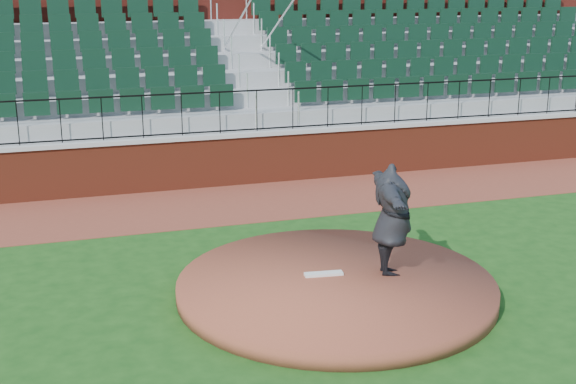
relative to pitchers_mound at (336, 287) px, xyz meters
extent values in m
plane|color=#174313|center=(-0.29, 0.17, -0.12)|extent=(90.00, 90.00, 0.00)
cube|color=brown|center=(-0.29, 5.57, -0.12)|extent=(34.00, 3.20, 0.01)
cube|color=maroon|center=(-0.29, 7.17, 0.47)|extent=(34.00, 0.35, 1.20)
cube|color=#B7B7B7|center=(-0.29, 7.17, 1.12)|extent=(34.00, 0.45, 0.10)
cube|color=maroon|center=(-0.29, 12.70, 2.62)|extent=(34.00, 0.50, 5.50)
cylinder|color=brown|center=(0.00, 0.00, 0.00)|extent=(5.15, 5.15, 0.25)
cube|color=white|center=(-0.12, 0.25, 0.15)|extent=(0.65, 0.23, 0.04)
imported|color=black|center=(0.95, -0.01, 1.06)|extent=(1.19, 2.38, 1.87)
camera|label=1|loc=(-4.21, -10.87, 4.88)|focal=48.21mm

